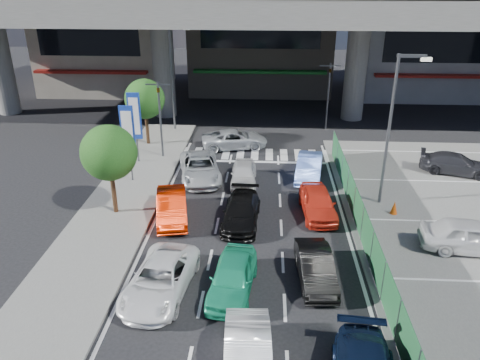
# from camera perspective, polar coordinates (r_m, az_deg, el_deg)

# --- Properties ---
(ground) EXTENTS (120.00, 120.00, 0.00)m
(ground) POSITION_cam_1_polar(r_m,az_deg,el_deg) (20.79, 0.76, -9.85)
(ground) COLOR black
(ground) RESTS_ON ground
(sidewalk_left) EXTENTS (4.00, 30.00, 0.12)m
(sidewalk_left) POSITION_cam_1_polar(r_m,az_deg,el_deg) (25.36, -14.85, -3.83)
(sidewalk_left) COLOR #60605D
(sidewalk_left) RESTS_ON ground
(fence_run) EXTENTS (0.16, 22.00, 1.80)m
(fence_run) POSITION_cam_1_polar(r_m,az_deg,el_deg) (21.63, 15.17, -6.51)
(fence_run) COLOR #1C512C
(fence_run) RESTS_ON ground
(expressway) EXTENTS (64.00, 14.00, 10.75)m
(expressway) POSITION_cam_1_polar(r_m,az_deg,el_deg) (39.30, 2.40, 20.03)
(expressway) COLOR #62625E
(expressway) RESTS_ON ground
(building_west) EXTENTS (12.00, 10.90, 13.00)m
(building_west) POSITION_cam_1_polar(r_m,az_deg,el_deg) (52.18, -16.18, 17.70)
(building_west) COLOR gray
(building_west) RESTS_ON ground
(building_center) EXTENTS (14.00, 10.90, 15.00)m
(building_center) POSITION_cam_1_polar(r_m,az_deg,el_deg) (50.34, 2.63, 19.50)
(building_center) COLOR gray
(building_center) RESTS_ON ground
(building_east) EXTENTS (12.00, 10.90, 12.00)m
(building_east) POSITION_cam_1_polar(r_m,az_deg,el_deg) (51.79, 21.37, 16.43)
(building_east) COLOR gray
(building_east) RESTS_ON ground
(traffic_light_left) EXTENTS (1.60, 1.24, 5.20)m
(traffic_light_left) POSITION_cam_1_polar(r_m,az_deg,el_deg) (30.98, -9.84, 9.48)
(traffic_light_left) COLOR #595B60
(traffic_light_left) RESTS_ON ground
(traffic_light_right) EXTENTS (1.60, 1.24, 5.20)m
(traffic_light_right) POSITION_cam_1_polar(r_m,az_deg,el_deg) (37.31, 10.83, 11.91)
(traffic_light_right) COLOR #595B60
(traffic_light_right) RESTS_ON ground
(street_lamp_right) EXTENTS (1.65, 0.22, 8.00)m
(street_lamp_right) POSITION_cam_1_polar(r_m,az_deg,el_deg) (25.04, 18.25, 7.07)
(street_lamp_right) COLOR #595B60
(street_lamp_right) RESTS_ON ground
(street_lamp_left) EXTENTS (1.65, 0.22, 8.00)m
(street_lamp_left) POSITION_cam_1_polar(r_m,az_deg,el_deg) (36.55, -8.08, 13.18)
(street_lamp_left) COLOR #595B60
(street_lamp_left) RESTS_ON ground
(signboard_near) EXTENTS (0.80, 0.14, 4.70)m
(signboard_near) POSITION_cam_1_polar(r_m,az_deg,el_deg) (27.77, -13.50, 5.56)
(signboard_near) COLOR #595B60
(signboard_near) RESTS_ON ground
(signboard_far) EXTENTS (0.80, 0.14, 4.70)m
(signboard_far) POSITION_cam_1_polar(r_m,az_deg,el_deg) (30.62, -12.70, 7.37)
(signboard_far) COLOR #595B60
(signboard_far) RESTS_ON ground
(tree_near) EXTENTS (2.80, 2.80, 4.80)m
(tree_near) POSITION_cam_1_polar(r_m,az_deg,el_deg) (24.03, -15.68, 3.19)
(tree_near) COLOR #382314
(tree_near) RESTS_ON ground
(tree_far) EXTENTS (2.80, 2.80, 4.80)m
(tree_far) POSITION_cam_1_polar(r_m,az_deg,el_deg) (33.84, -11.54, 9.64)
(tree_far) COLOR #382314
(tree_far) RESTS_ON ground
(hatch_white_back_mid) EXTENTS (1.70, 4.27, 1.38)m
(hatch_white_back_mid) POSITION_cam_1_polar(r_m,az_deg,el_deg) (15.44, 0.96, -21.03)
(hatch_white_back_mid) COLOR white
(hatch_white_back_mid) RESTS_ON ground
(sedan_white_mid_left) EXTENTS (2.72, 4.94, 1.31)m
(sedan_white_mid_left) POSITION_cam_1_polar(r_m,az_deg,el_deg) (18.87, -9.71, -11.82)
(sedan_white_mid_left) COLOR white
(sedan_white_mid_left) RESTS_ON ground
(taxi_teal_mid) EXTENTS (2.03, 4.19, 1.38)m
(taxi_teal_mid) POSITION_cam_1_polar(r_m,az_deg,el_deg) (18.68, -0.91, -11.70)
(taxi_teal_mid) COLOR #20AB7B
(taxi_teal_mid) RESTS_ON ground
(hatch_black_mid_right) EXTENTS (1.60, 3.92, 1.26)m
(hatch_black_mid_right) POSITION_cam_1_polar(r_m,az_deg,el_deg) (19.54, 9.19, -10.46)
(hatch_black_mid_right) COLOR black
(hatch_black_mid_right) RESTS_ON ground
(taxi_orange_left) EXTENTS (2.26, 4.40, 1.38)m
(taxi_orange_left) POSITION_cam_1_polar(r_m,az_deg,el_deg) (24.00, -8.32, -3.21)
(taxi_orange_left) COLOR red
(taxi_orange_left) RESTS_ON ground
(sedan_black_mid) EXTENTS (1.94, 4.37, 1.25)m
(sedan_black_mid) POSITION_cam_1_polar(r_m,az_deg,el_deg) (23.38, 0.16, -3.90)
(sedan_black_mid) COLOR black
(sedan_black_mid) RESTS_ON ground
(taxi_orange_right) EXTENTS (1.95, 4.17, 1.38)m
(taxi_orange_right) POSITION_cam_1_polar(r_m,az_deg,el_deg) (24.47, 9.47, -2.73)
(taxi_orange_right) COLOR red
(taxi_orange_right) RESTS_ON ground
(wagon_silver_front_left) EXTENTS (3.27, 5.33, 1.38)m
(wagon_silver_front_left) POSITION_cam_1_polar(r_m,az_deg,el_deg) (28.42, -4.91, 1.47)
(wagon_silver_front_left) COLOR #AFB3B6
(wagon_silver_front_left) RESTS_ON ground
(sedan_white_front_mid) EXTENTS (1.56, 3.72, 1.26)m
(sedan_white_front_mid) POSITION_cam_1_polar(r_m,az_deg,el_deg) (27.68, 0.46, 0.79)
(sedan_white_front_mid) COLOR silver
(sedan_white_front_mid) RESTS_ON ground
(kei_truck_front_right) EXTENTS (2.01, 4.35, 1.38)m
(kei_truck_front_right) POSITION_cam_1_polar(r_m,az_deg,el_deg) (28.76, 8.42, 1.58)
(kei_truck_front_right) COLOR #658BEB
(kei_truck_front_right) RESTS_ON ground
(crossing_wagon_silver) EXTENTS (4.99, 3.05, 1.29)m
(crossing_wagon_silver) POSITION_cam_1_polar(r_m,az_deg,el_deg) (33.38, -0.66, 5.01)
(crossing_wagon_silver) COLOR #AEB2B5
(crossing_wagon_silver) RESTS_ON ground
(parked_sedan_white) EXTENTS (4.55, 2.30, 1.49)m
(parked_sedan_white) POSITION_cam_1_polar(r_m,az_deg,el_deg) (23.40, 26.34, -6.15)
(parked_sedan_white) COLOR silver
(parked_sedan_white) RESTS_ON parking_lot
(parked_sedan_dgrey) EXTENTS (4.61, 2.95, 1.24)m
(parked_sedan_dgrey) POSITION_cam_1_polar(r_m,az_deg,el_deg) (31.90, 24.85, 1.80)
(parked_sedan_dgrey) COLOR #2E2E33
(parked_sedan_dgrey) RESTS_ON parking_lot
(traffic_cone) EXTENTS (0.38, 0.38, 0.71)m
(traffic_cone) POSITION_cam_1_polar(r_m,az_deg,el_deg) (25.52, 18.29, -3.20)
(traffic_cone) COLOR #DB4F0C
(traffic_cone) RESTS_ON parking_lot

